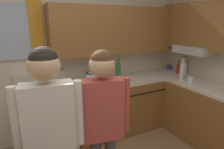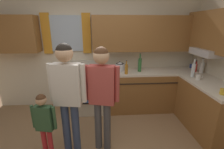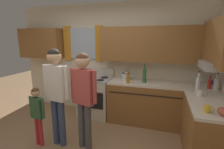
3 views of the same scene
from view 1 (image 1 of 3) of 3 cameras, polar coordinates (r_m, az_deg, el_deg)
name	(u,v)px [view 1 (image 1 of 3)]	position (r m, az deg, el deg)	size (l,w,h in m)	color
back_wall_unit	(57,47)	(2.98, -15.84, 7.87)	(4.60, 0.42, 2.60)	beige
kitchen_counter_run	(157,106)	(3.36, 13.02, -9.05)	(2.11, 1.80, 0.90)	brown
stove_oven	(48,120)	(2.97, -18.43, -12.52)	(0.72, 0.67, 1.10)	beige
bottle_milk_white	(185,67)	(3.74, 20.62, 2.02)	(0.08, 0.08, 0.31)	white
bottle_tall_clear	(182,71)	(3.32, 19.92, 0.89)	(0.07, 0.07, 0.37)	silver
bottle_wine_green	(118,71)	(3.07, 1.86, 0.90)	(0.08, 0.08, 0.39)	#2D6633
bottle_sauce_red	(178,68)	(3.72, 18.83, 1.72)	(0.06, 0.06, 0.25)	red
bottle_oil_amber	(105,79)	(2.79, -2.04, -1.46)	(0.06, 0.06, 0.29)	#B27223
mug_cobalt_blue	(169,67)	(4.02, 16.50, 2.12)	(0.11, 0.07, 0.08)	#2D479E
mug_ceramic_white	(190,79)	(3.25, 22.10, -1.30)	(0.13, 0.08, 0.09)	white
stovetop_kettle	(92,77)	(3.00, -6.03, -0.60)	(0.27, 0.20, 0.21)	silver
adult_holding_child	(50,128)	(1.58, -17.88, -14.67)	(0.51, 0.22, 1.65)	#38476B
adult_in_plaid	(103,116)	(1.75, -2.78, -12.08)	(0.49, 0.23, 1.59)	#4C4C51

